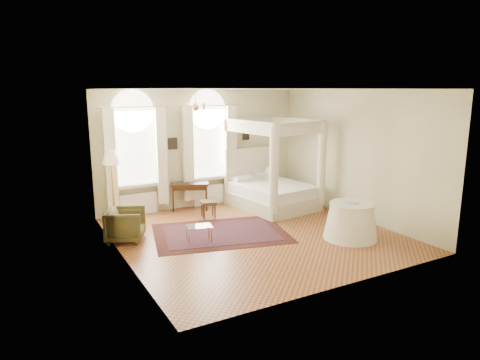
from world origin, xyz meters
The scene contains 18 objects.
ground centered at (0.00, 0.00, 0.00)m, with size 6.00×6.00×0.00m, color #A85E30.
room_walls centered at (0.00, 0.00, 1.98)m, with size 6.00×6.00×6.00m.
window_left centered at (-1.90, 2.87, 1.49)m, with size 1.62×0.27×3.29m.
window_right centered at (0.20, 2.87, 1.49)m, with size 1.62×0.27×3.29m.
chandelier centered at (-0.90, 1.20, 2.91)m, with size 0.51×0.45×0.50m.
wall_pictures centered at (0.09, 2.97, 1.89)m, with size 2.54×0.03×0.39m.
canopy_bed centered at (1.65, 1.77, 0.57)m, with size 2.13×2.50×2.49m.
nightstand centered at (2.13, 2.70, 0.27)m, with size 0.38×0.34×0.54m, color #3D2310.
nightstand_lamp centered at (2.07, 2.62, 0.83)m, with size 0.30×0.30×0.44m.
writing_desk centered at (-0.49, 2.70, 0.66)m, with size 1.16×0.91×0.77m.
laptop centered at (-0.72, 2.63, 0.79)m, with size 0.34×0.22×0.03m, color black.
stool centered at (-0.37, 1.75, 0.37)m, with size 0.46×0.46×0.45m.
armchair centered at (-2.70, 1.03, 0.36)m, with size 0.78×0.80×0.73m, color #423D1C.
coffee_table centered at (-1.33, 0.13, 0.34)m, with size 0.62×0.50×0.38m.
floor_lamp centered at (-2.57, 2.70, 1.54)m, with size 0.46×0.46×1.81m.
oriental_rug centered at (-0.65, 0.46, 0.01)m, with size 3.48×2.85×0.01m.
side_table centered at (1.77, -1.25, 0.40)m, with size 1.20×1.20×0.82m.
book centered at (1.68, -1.23, 0.83)m, with size 0.20×0.26×0.02m, color black.
Camera 1 is at (-4.83, -8.09, 3.28)m, focal length 32.00 mm.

